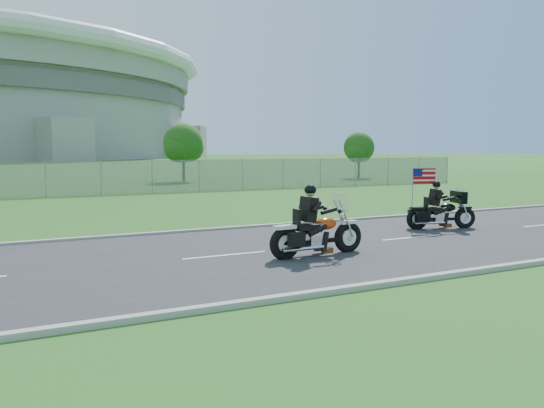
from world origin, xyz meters
name	(u,v)px	position (x,y,z in m)	size (l,w,h in m)	color
ground	(295,250)	(0.00, 0.00, 0.00)	(420.00, 420.00, 0.00)	#1E4515
road	(295,249)	(0.00, 0.00, 0.02)	(120.00, 8.00, 0.04)	#28282B
curb_north	(237,228)	(0.00, 4.05, 0.05)	(120.00, 0.18, 0.12)	#9E9B93
curb_south	(393,283)	(0.00, -4.05, 0.05)	(120.00, 0.18, 0.12)	#9E9B93
fence	(46,179)	(-5.00, 20.00, 1.00)	(60.00, 0.03, 2.00)	gray
tree_fence_near	(184,145)	(6.04, 30.04, 2.97)	(3.52, 3.28, 4.75)	#382316
tree_fence_far	(359,149)	(22.04, 28.03, 2.64)	(3.08, 2.87, 4.20)	#382316
motorcycle_lead	(316,234)	(0.04, -1.00, 0.58)	(2.73, 0.73, 1.84)	black
motorcycle_follow	(441,213)	(6.09, 1.00, 0.56)	(2.38, 1.14, 2.03)	black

